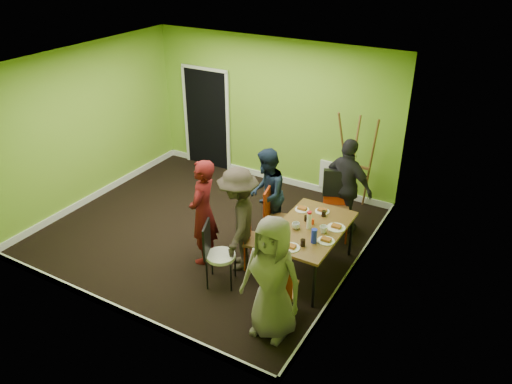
% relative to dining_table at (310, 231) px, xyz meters
% --- Properties ---
extents(ground, '(5.00, 5.00, 0.00)m').
position_rel_dining_table_xyz_m(ground, '(-1.90, 0.17, -0.70)').
color(ground, black).
rests_on(ground, ground).
extents(room_walls, '(5.04, 4.54, 2.82)m').
position_rel_dining_table_xyz_m(room_walls, '(-1.93, 0.21, 0.29)').
color(room_walls, '#7FB12D').
rests_on(room_walls, ground).
extents(dining_table, '(0.90, 1.50, 0.75)m').
position_rel_dining_table_xyz_m(dining_table, '(0.00, 0.00, 0.00)').
color(dining_table, black).
rests_on(dining_table, ground).
extents(chair_left_far, '(0.49, 0.48, 0.98)m').
position_rel_dining_table_xyz_m(chair_left_far, '(-0.77, 0.38, -0.15)').
color(chair_left_far, red).
rests_on(chair_left_far, ground).
extents(chair_left_near, '(0.48, 0.48, 0.97)m').
position_rel_dining_table_xyz_m(chair_left_near, '(-0.76, -0.27, -0.15)').
color(chair_left_near, red).
rests_on(chair_left_near, ground).
extents(chair_back_end, '(0.61, 0.66, 1.09)m').
position_rel_dining_table_xyz_m(chair_back_end, '(-0.08, 1.21, 0.08)').
color(chair_back_end, red).
rests_on(chair_back_end, ground).
extents(chair_front_end, '(0.49, 0.49, 0.98)m').
position_rel_dining_table_xyz_m(chair_front_end, '(0.11, -1.14, -0.14)').
color(chair_front_end, red).
rests_on(chair_front_end, ground).
extents(chair_bentwood, '(0.49, 0.49, 0.96)m').
position_rel_dining_table_xyz_m(chair_bentwood, '(-1.01, -0.89, -0.16)').
color(chair_bentwood, black).
rests_on(chair_bentwood, ground).
extents(easel, '(0.72, 0.68, 1.80)m').
position_rel_dining_table_xyz_m(easel, '(-0.08, 2.06, 0.20)').
color(easel, brown).
rests_on(easel, ground).
extents(plate_near_left, '(0.21, 0.21, 0.01)m').
position_rel_dining_table_xyz_m(plate_near_left, '(-0.31, 0.40, 0.06)').
color(plate_near_left, white).
rests_on(plate_near_left, dining_table).
extents(plate_near_right, '(0.26, 0.26, 0.01)m').
position_rel_dining_table_xyz_m(plate_near_right, '(-0.26, -0.47, 0.06)').
color(plate_near_right, white).
rests_on(plate_near_right, dining_table).
extents(plate_far_back, '(0.22, 0.22, 0.01)m').
position_rel_dining_table_xyz_m(plate_far_back, '(-0.03, 0.50, 0.06)').
color(plate_far_back, white).
rests_on(plate_far_back, dining_table).
extents(plate_far_front, '(0.25, 0.25, 0.01)m').
position_rel_dining_table_xyz_m(plate_far_front, '(-0.01, -0.59, 0.06)').
color(plate_far_front, white).
rests_on(plate_far_front, dining_table).
extents(plate_wall_back, '(0.26, 0.26, 0.01)m').
position_rel_dining_table_xyz_m(plate_wall_back, '(0.32, 0.18, 0.06)').
color(plate_wall_back, white).
rests_on(plate_wall_back, dining_table).
extents(plate_wall_front, '(0.23, 0.23, 0.01)m').
position_rel_dining_table_xyz_m(plate_wall_front, '(0.33, -0.21, 0.06)').
color(plate_wall_front, white).
rests_on(plate_wall_front, dining_table).
extents(thermos, '(0.07, 0.07, 0.24)m').
position_rel_dining_table_xyz_m(thermos, '(-0.01, -0.02, 0.17)').
color(thermos, white).
rests_on(thermos, dining_table).
extents(blue_bottle, '(0.08, 0.08, 0.21)m').
position_rel_dining_table_xyz_m(blue_bottle, '(0.20, -0.32, 0.16)').
color(blue_bottle, '#1827BA').
rests_on(blue_bottle, dining_table).
extents(orange_bottle, '(0.04, 0.04, 0.08)m').
position_rel_dining_table_xyz_m(orange_bottle, '(-0.01, 0.11, 0.10)').
color(orange_bottle, red).
rests_on(orange_bottle, dining_table).
extents(glass_mid, '(0.06, 0.06, 0.09)m').
position_rel_dining_table_xyz_m(glass_mid, '(-0.13, 0.14, 0.10)').
color(glass_mid, black).
rests_on(glass_mid, dining_table).
extents(glass_back, '(0.06, 0.06, 0.09)m').
position_rel_dining_table_xyz_m(glass_back, '(0.04, 0.39, 0.10)').
color(glass_back, black).
rests_on(glass_back, dining_table).
extents(glass_front, '(0.07, 0.07, 0.10)m').
position_rel_dining_table_xyz_m(glass_front, '(0.10, -0.46, 0.10)').
color(glass_front, black).
rests_on(glass_front, dining_table).
extents(cup_a, '(0.12, 0.12, 0.09)m').
position_rel_dining_table_xyz_m(cup_a, '(-0.16, -0.12, 0.10)').
color(cup_a, white).
rests_on(cup_a, dining_table).
extents(cup_b, '(0.11, 0.11, 0.10)m').
position_rel_dining_table_xyz_m(cup_b, '(0.21, -0.03, 0.11)').
color(cup_b, white).
rests_on(cup_b, dining_table).
extents(person_standing, '(0.51, 0.67, 1.64)m').
position_rel_dining_table_xyz_m(person_standing, '(-1.49, -0.49, 0.12)').
color(person_standing, '#510D0E').
rests_on(person_standing, ground).
extents(person_left_far, '(0.78, 0.88, 1.51)m').
position_rel_dining_table_xyz_m(person_left_far, '(-1.00, 0.56, 0.06)').
color(person_left_far, '#142032').
rests_on(person_left_far, ground).
extents(person_left_near, '(0.96, 1.18, 1.60)m').
position_rel_dining_table_xyz_m(person_left_near, '(-0.95, -0.38, 0.10)').
color(person_left_near, '#2E271F').
rests_on(person_left_near, ground).
extents(person_back_end, '(1.02, 0.65, 1.61)m').
position_rel_dining_table_xyz_m(person_back_end, '(0.04, 1.36, 0.11)').
color(person_back_end, black).
rests_on(person_back_end, ground).
extents(person_front_end, '(0.82, 0.55, 1.63)m').
position_rel_dining_table_xyz_m(person_front_end, '(0.12, -1.36, 0.12)').
color(person_front_end, gray).
rests_on(person_front_end, ground).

